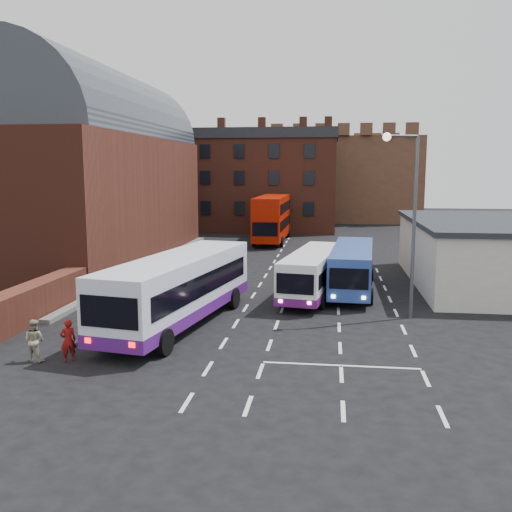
# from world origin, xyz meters

# --- Properties ---
(ground) EXTENTS (180.00, 180.00, 0.00)m
(ground) POSITION_xyz_m (0.00, 0.00, 0.00)
(ground) COLOR black
(railway_station) EXTENTS (12.00, 28.00, 16.00)m
(railway_station) POSITION_xyz_m (-15.50, 21.00, 7.64)
(railway_station) COLOR #602B1E
(railway_station) RESTS_ON ground
(forecourt_wall) EXTENTS (1.20, 10.00, 1.80)m
(forecourt_wall) POSITION_xyz_m (-10.20, 2.00, 0.90)
(forecourt_wall) COLOR #602B1E
(forecourt_wall) RESTS_ON ground
(cream_building) EXTENTS (10.40, 16.40, 4.25)m
(cream_building) POSITION_xyz_m (15.00, 14.00, 2.16)
(cream_building) COLOR beige
(cream_building) RESTS_ON ground
(brick_terrace) EXTENTS (22.00, 10.00, 11.00)m
(brick_terrace) POSITION_xyz_m (-6.00, 46.00, 5.50)
(brick_terrace) COLOR brown
(brick_terrace) RESTS_ON ground
(castle_keep) EXTENTS (22.00, 22.00, 12.00)m
(castle_keep) POSITION_xyz_m (6.00, 66.00, 6.00)
(castle_keep) COLOR brown
(castle_keep) RESTS_ON ground
(bus_white_outbound) EXTENTS (4.89, 12.62, 3.36)m
(bus_white_outbound) POSITION_xyz_m (-2.66, 1.84, 1.99)
(bus_white_outbound) COLOR silver
(bus_white_outbound) RESTS_ON ground
(bus_white_inbound) EXTENTS (3.68, 9.97, 2.66)m
(bus_white_inbound) POSITION_xyz_m (3.51, 9.06, 1.57)
(bus_white_inbound) COLOR white
(bus_white_inbound) RESTS_ON ground
(bus_blue) EXTENTS (3.14, 10.37, 2.79)m
(bus_blue) POSITION_xyz_m (5.87, 10.65, 1.65)
(bus_blue) COLOR #2A4797
(bus_blue) RESTS_ON ground
(bus_red_double) EXTENTS (3.13, 11.90, 4.74)m
(bus_red_double) POSITION_xyz_m (-1.46, 34.07, 2.52)
(bus_red_double) COLOR #A51100
(bus_red_double) RESTS_ON ground
(street_lamp) EXTENTS (1.80, 0.77, 9.20)m
(street_lamp) POSITION_xyz_m (8.29, 4.53, 5.55)
(street_lamp) COLOR #4E5154
(street_lamp) RESTS_ON ground
(pedestrian_red) EXTENTS (0.74, 0.69, 1.69)m
(pedestrian_red) POSITION_xyz_m (-5.58, -3.88, 0.84)
(pedestrian_red) COLOR maroon
(pedestrian_red) RESTS_ON ground
(pedestrian_beige) EXTENTS (0.93, 0.79, 1.68)m
(pedestrian_beige) POSITION_xyz_m (-6.92, -4.00, 0.84)
(pedestrian_beige) COLOR tan
(pedestrian_beige) RESTS_ON ground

